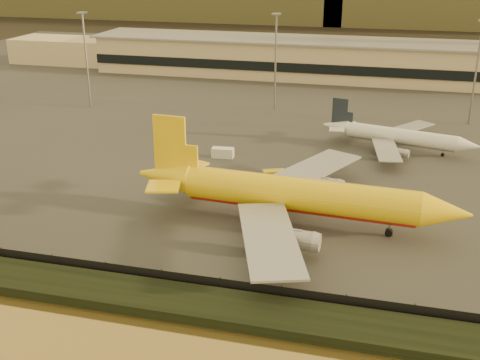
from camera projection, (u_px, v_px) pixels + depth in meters
The scene contains 10 objects.
ground at pixel (232, 247), 89.67m from camera, with size 900.00×900.00×0.00m, color black.
embankment at pixel (196, 304), 74.11m from camera, with size 320.00×7.00×1.40m, color black.
tarmac at pixel (318, 99), 175.19m from camera, with size 320.00×220.00×0.20m, color #2D2D2D.
perimeter_fence at pixel (206, 284), 77.49m from camera, with size 300.00×0.05×2.20m, color black.
terminal_building at pixel (289, 58), 203.88m from camera, with size 202.00×25.00×12.60m.
apron_light_masts at pixel (371, 59), 147.94m from camera, with size 152.20×12.20×25.40m.
dhl_cargo_jet at pixel (294, 195), 95.28m from camera, with size 53.78×52.63×16.07m.
white_narrowbody_jet at pixel (398, 137), 130.63m from camera, with size 34.10×32.68×9.89m.
gse_vehicle_yellow at pixel (274, 175), 114.49m from camera, with size 4.20×1.89×1.89m, color yellow.
gse_vehicle_white at pixel (223, 153), 126.50m from camera, with size 4.57×2.06×2.06m, color silver.
Camera 1 is at (21.34, -76.92, 42.09)m, focal length 45.00 mm.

